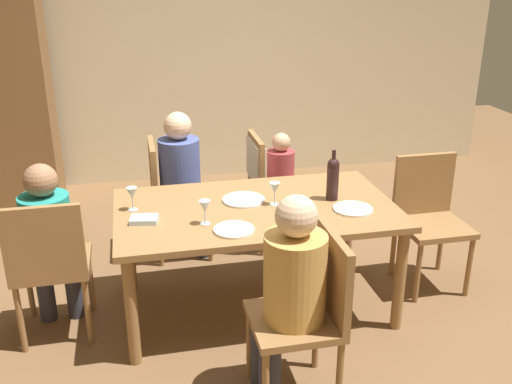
% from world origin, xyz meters
% --- Properties ---
extents(ground_plane, '(10.00, 10.00, 0.00)m').
position_xyz_m(ground_plane, '(0.00, 0.00, 0.00)').
color(ground_plane, brown).
extents(rear_room_partition, '(6.40, 0.12, 2.70)m').
position_xyz_m(rear_room_partition, '(0.00, 2.71, 1.35)').
color(rear_room_partition, beige).
rests_on(rear_room_partition, ground_plane).
extents(dining_table, '(1.76, 1.01, 0.72)m').
position_xyz_m(dining_table, '(0.00, 0.00, 0.65)').
color(dining_table, olive).
rests_on(dining_table, ground_plane).
extents(chair_left_end, '(0.44, 0.44, 0.92)m').
position_xyz_m(chair_left_end, '(-1.26, -0.09, 0.53)').
color(chair_left_end, olive).
rests_on(chair_left_end, ground_plane).
extents(chair_near, '(0.44, 0.44, 0.92)m').
position_xyz_m(chair_near, '(0.09, -0.89, 0.53)').
color(chair_near, olive).
rests_on(chair_near, ground_plane).
extents(chair_far_left, '(0.44, 0.44, 0.92)m').
position_xyz_m(chair_far_left, '(-0.48, 0.89, 0.53)').
color(chair_far_left, olive).
rests_on(chair_far_left, ground_plane).
extents(chair_far_right, '(0.46, 0.44, 0.92)m').
position_xyz_m(chair_far_right, '(0.27, 0.89, 0.59)').
color(chair_far_right, olive).
rests_on(chair_far_right, ground_plane).
extents(chair_right_end, '(0.44, 0.44, 0.92)m').
position_xyz_m(chair_right_end, '(1.26, 0.09, 0.53)').
color(chair_right_end, olive).
rests_on(chair_right_end, ground_plane).
extents(person_woman_host, '(0.29, 0.33, 1.10)m').
position_xyz_m(person_woman_host, '(-1.26, 0.03, 0.64)').
color(person_woman_host, '#33333D').
rests_on(person_woman_host, ground_plane).
extents(person_man_bearded, '(0.36, 0.31, 1.15)m').
position_xyz_m(person_man_bearded, '(-0.03, -0.89, 0.66)').
color(person_man_bearded, '#33333D').
rests_on(person_man_bearded, ground_plane).
extents(person_man_guest, '(0.36, 0.31, 1.14)m').
position_xyz_m(person_man_guest, '(-0.37, 0.89, 0.66)').
color(person_man_guest, '#33333D').
rests_on(person_man_guest, ground_plane).
extents(person_child_small, '(0.25, 0.22, 0.94)m').
position_xyz_m(person_child_small, '(0.42, 0.89, 0.56)').
color(person_child_small, '#33333D').
rests_on(person_child_small, ground_plane).
extents(wine_bottle_tall_green, '(0.08, 0.08, 0.33)m').
position_xyz_m(wine_bottle_tall_green, '(0.51, 0.02, 0.87)').
color(wine_bottle_tall_green, black).
rests_on(wine_bottle_tall_green, dining_table).
extents(wine_glass_near_left, '(0.07, 0.07, 0.15)m').
position_xyz_m(wine_glass_near_left, '(0.17, -0.34, 0.83)').
color(wine_glass_near_left, silver).
rests_on(wine_glass_near_left, dining_table).
extents(wine_glass_centre, '(0.07, 0.07, 0.15)m').
position_xyz_m(wine_glass_centre, '(-0.35, -0.19, 0.83)').
color(wine_glass_centre, silver).
rests_on(wine_glass_centre, dining_table).
extents(wine_glass_near_right, '(0.07, 0.07, 0.15)m').
position_xyz_m(wine_glass_near_right, '(0.12, 0.01, 0.83)').
color(wine_glass_near_right, silver).
rests_on(wine_glass_near_right, dining_table).
extents(wine_glass_far, '(0.07, 0.07, 0.15)m').
position_xyz_m(wine_glass_far, '(-0.76, 0.12, 0.83)').
color(wine_glass_far, silver).
rests_on(wine_glass_far, dining_table).
extents(dinner_plate_host, '(0.24, 0.24, 0.01)m').
position_xyz_m(dinner_plate_host, '(-0.20, -0.32, 0.73)').
color(dinner_plate_host, white).
rests_on(dinner_plate_host, dining_table).
extents(dinner_plate_guest_left, '(0.27, 0.27, 0.01)m').
position_xyz_m(dinner_plate_guest_left, '(-0.06, 0.11, 0.73)').
color(dinner_plate_guest_left, white).
rests_on(dinner_plate_guest_left, dining_table).
extents(dinner_plate_guest_right, '(0.25, 0.25, 0.01)m').
position_xyz_m(dinner_plate_guest_right, '(0.58, -0.18, 0.73)').
color(dinner_plate_guest_right, white).
rests_on(dinner_plate_guest_right, dining_table).
extents(folded_napkin, '(0.18, 0.15, 0.03)m').
position_xyz_m(folded_napkin, '(-0.70, -0.08, 0.74)').
color(folded_napkin, '#ADC6D6').
rests_on(folded_napkin, dining_table).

